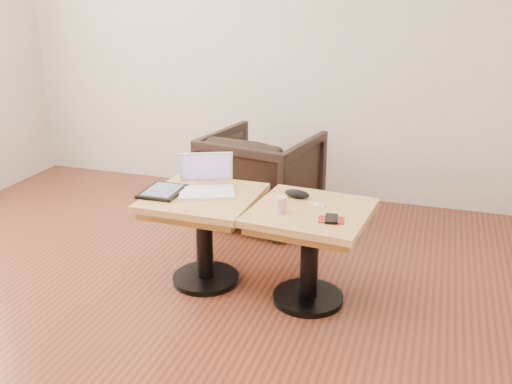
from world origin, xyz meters
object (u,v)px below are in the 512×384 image
(laptop, at_px, (207,184))
(armchair, at_px, (262,177))
(side_table_left, at_px, (204,217))
(side_table_right, at_px, (310,233))
(striped_cup, at_px, (280,205))

(laptop, xyz_separation_m, armchair, (0.04, 0.93, -0.25))
(side_table_left, xyz_separation_m, side_table_right, (0.63, -0.03, 0.00))
(striped_cup, bearing_deg, side_table_right, 34.69)
(laptop, bearing_deg, side_table_right, -31.18)
(laptop, height_order, striped_cup, laptop)
(laptop, xyz_separation_m, striped_cup, (0.49, -0.18, 0.00))
(striped_cup, bearing_deg, armchair, 112.13)
(laptop, bearing_deg, side_table_left, -111.97)
(side_table_right, bearing_deg, laptop, 177.58)
(side_table_right, height_order, striped_cup, striped_cup)
(laptop, height_order, armchair, laptop)
(side_table_left, height_order, laptop, laptop)
(armchair, bearing_deg, side_table_left, 98.67)
(laptop, bearing_deg, armchair, 64.32)
(side_table_left, xyz_separation_m, armchair, (0.04, 0.98, -0.07))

